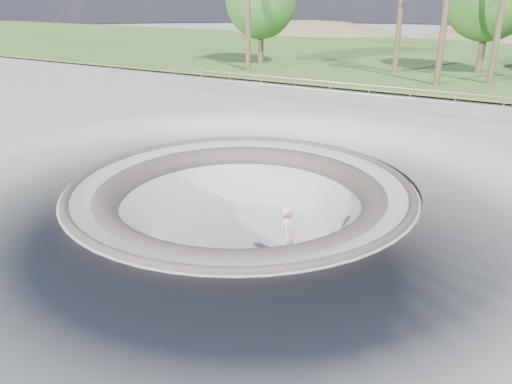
% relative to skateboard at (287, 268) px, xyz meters
% --- Properties ---
extents(ground, '(180.00, 180.00, 0.00)m').
position_rel_skateboard_xyz_m(ground, '(-2.02, 0.85, 1.84)').
color(ground, gray).
rests_on(ground, ground).
extents(skate_bowl, '(14.00, 14.00, 4.10)m').
position_rel_skateboard_xyz_m(skate_bowl, '(-2.02, 0.85, 0.01)').
color(skate_bowl, gray).
rests_on(skate_bowl, ground).
extents(grass_strip, '(180.00, 36.00, 0.12)m').
position_rel_skateboard_xyz_m(grass_strip, '(-2.02, 34.85, 2.06)').
color(grass_strip, '#3C5622').
rests_on(grass_strip, ground).
extents(distant_hills, '(103.20, 45.00, 28.60)m').
position_rel_skateboard_xyz_m(distant_hills, '(1.75, 58.02, -5.18)').
color(distant_hills, brown).
rests_on(distant_hills, ground).
extents(safety_railing, '(25.00, 0.06, 1.03)m').
position_rel_skateboard_xyz_m(safety_railing, '(-2.02, 12.85, 2.53)').
color(safety_railing, gray).
rests_on(safety_railing, ground).
extents(skateboard, '(0.78, 0.35, 0.08)m').
position_rel_skateboard_xyz_m(skateboard, '(0.00, 0.00, 0.00)').
color(skateboard, '#9B683E').
rests_on(skateboard, ground).
extents(skater, '(0.63, 0.79, 1.88)m').
position_rel_skateboard_xyz_m(skater, '(0.00, -0.00, 0.96)').
color(skater, '#E3B293').
rests_on(skater, skateboard).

